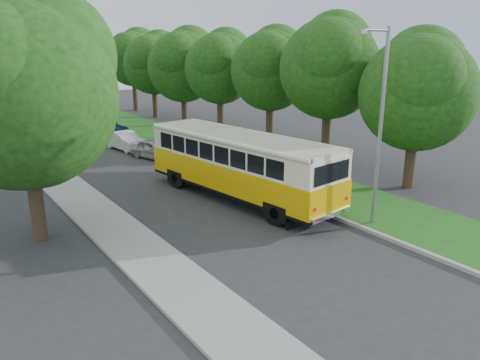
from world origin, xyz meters
TOP-DOWN VIEW (x-y plane):
  - ground at (0.00, 0.00)m, footprint 120.00×120.00m
  - curb at (3.60, 5.00)m, footprint 0.20×70.00m
  - grass_verge at (5.95, 5.00)m, footprint 4.50×70.00m
  - sidewalk at (-4.80, 5.00)m, footprint 2.20×70.00m
  - treeline at (3.15, 17.99)m, footprint 24.27×41.91m
  - lamppost_near at (4.21, -2.50)m, footprint 1.71×0.16m
  - lamppost_far at (-4.70, 16.00)m, footprint 1.71×0.16m
  - warning_sign at (-4.50, 11.98)m, footprint 0.56×0.10m
  - vintage_bus at (1.72, 3.56)m, footprint 4.23×11.33m
  - car_silver at (1.91, 13.63)m, footprint 2.61×4.06m
  - car_white at (1.33, 17.33)m, footprint 2.00×4.11m
  - car_blue at (1.92, 23.48)m, footprint 3.60×5.39m
  - car_grey at (1.29, 26.99)m, footprint 3.74×5.88m

SIDE VIEW (x-z plane):
  - ground at x=0.00m, z-range 0.00..0.00m
  - sidewalk at x=-4.80m, z-range 0.00..0.12m
  - grass_verge at x=5.95m, z-range 0.00..0.13m
  - curb at x=3.60m, z-range 0.00..0.15m
  - car_silver at x=1.91m, z-range 0.00..1.29m
  - car_white at x=1.33m, z-range 0.00..1.30m
  - car_blue at x=1.92m, z-range 0.00..1.45m
  - car_grey at x=1.29m, z-range 0.00..1.51m
  - vintage_bus at x=1.72m, z-range 0.00..3.29m
  - warning_sign at x=-4.50m, z-range 0.46..2.96m
  - lamppost_far at x=-4.70m, z-range 0.37..7.87m
  - lamppost_near at x=4.21m, z-range 0.37..8.37m
  - treeline at x=3.15m, z-range 1.20..10.66m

